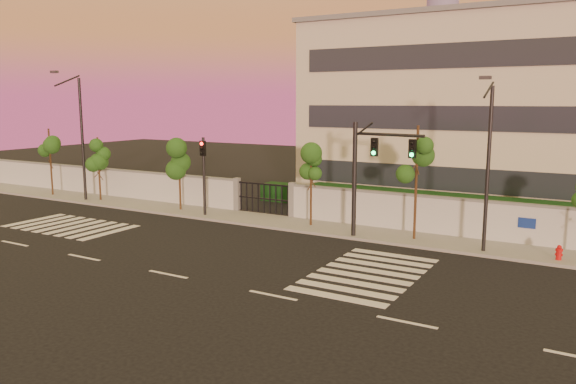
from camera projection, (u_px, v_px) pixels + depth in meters
name	position (u px, v px, depth m)	size (l,w,h in m)	color
ground	(168.00, 274.00, 22.80)	(120.00, 120.00, 0.00)	black
sidewalk	(295.00, 224.00, 31.77)	(60.00, 3.00, 0.15)	gray
perimeter_wall	(309.00, 203.00, 32.84)	(60.00, 0.36, 2.20)	silver
hedge_row	(345.00, 202.00, 34.70)	(41.00, 4.25, 1.80)	black
institutional_building	(503.00, 114.00, 36.17)	(24.40, 12.40, 12.25)	beige
road_markings	(197.00, 248.00, 26.79)	(57.00, 7.62, 0.02)	silver
street_tree_a	(50.00, 147.00, 40.82)	(1.53, 1.21, 4.99)	#382314
street_tree_b	(99.00, 154.00, 38.68)	(1.53, 1.22, 4.51)	#382314
street_tree_c	(179.00, 158.00, 35.17)	(1.60, 1.27, 4.69)	#382314
street_tree_d	(312.00, 166.00, 30.71)	(1.53, 1.22, 4.66)	#382314
street_tree_e	(418.00, 157.00, 27.46)	(1.60, 1.27, 5.80)	#382314
traffic_signal_main	(368.00, 167.00, 27.86)	(3.73, 0.82, 5.93)	black
traffic_signal_secondary	(204.00, 167.00, 33.55)	(0.38, 0.35, 4.83)	black
streetlight_west	(80.00, 133.00, 38.39)	(0.53, 2.14, 8.91)	black
streetlight_east	(488.00, 161.00, 25.05)	(0.48, 1.92, 8.00)	black
fire_hydrant	(559.00, 254.00, 24.35)	(0.31, 0.30, 0.81)	red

